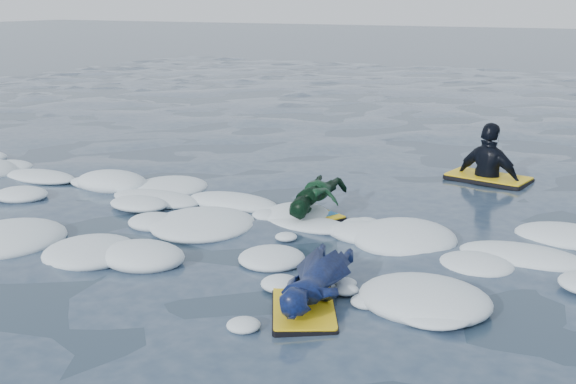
# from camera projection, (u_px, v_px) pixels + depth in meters

# --- Properties ---
(ground) EXTENTS (120.00, 120.00, 0.00)m
(ground) POSITION_uv_depth(u_px,v_px,m) (202.00, 256.00, 7.20)
(ground) COLOR #172239
(ground) RESTS_ON ground
(foam_band) EXTENTS (12.00, 3.10, 0.30)m
(foam_band) POSITION_uv_depth(u_px,v_px,m) (254.00, 227.00, 8.09)
(foam_band) COLOR white
(foam_band) RESTS_ON ground
(prone_woman_unit) EXTENTS (0.89, 1.51, 0.36)m
(prone_woman_unit) POSITION_uv_depth(u_px,v_px,m) (315.00, 283.00, 6.03)
(prone_woman_unit) COLOR black
(prone_woman_unit) RESTS_ON ground
(prone_child_unit) EXTENTS (0.71, 1.21, 0.44)m
(prone_child_unit) POSITION_uv_depth(u_px,v_px,m) (317.00, 200.00, 8.34)
(prone_child_unit) COLOR black
(prone_child_unit) RESTS_ON ground
(waiting_rider_unit) EXTENTS (1.22, 0.82, 1.68)m
(waiting_rider_unit) POSITION_uv_depth(u_px,v_px,m) (488.00, 182.00, 10.11)
(waiting_rider_unit) COLOR black
(waiting_rider_unit) RESTS_ON ground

